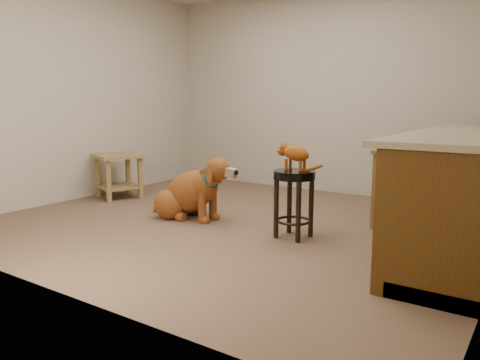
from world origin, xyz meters
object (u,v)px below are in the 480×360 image
Objects in this scene: padded_stool at (294,190)px; golden_retriever at (191,193)px; wood_stool at (398,188)px; tabby_kitten at (294,154)px; side_table at (118,169)px.

padded_stool is 0.54× the size of golden_retriever.
tabby_kitten reaches higher than wood_stool.
golden_retriever reaches higher than side_table.
golden_retriever is 2.59× the size of tabby_kitten.
golden_retriever is (1.40, -0.30, -0.10)m from side_table.
padded_stool is at bearing -5.72° from tabby_kitten.
side_table is at bearing -171.37° from wood_stool.
wood_stool is 1.10m from tabby_kitten.
padded_stool is at bearing -7.13° from side_table.
wood_stool is 1.99m from golden_retriever.
tabby_kitten is at bearing 171.38° from padded_stool.
side_table is 0.62× the size of golden_retriever.
wood_stool is at bearing 8.63° from side_table.
side_table is at bearing 175.78° from tabby_kitten.
golden_retriever is at bearing -12.10° from side_table.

